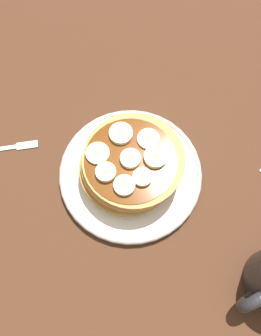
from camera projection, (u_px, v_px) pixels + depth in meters
ground_plane at (131, 178)px, 58.75cm from camera, size 140.00×140.00×3.00cm
plate at (131, 173)px, 56.57cm from camera, size 22.61×22.61×1.55cm
pancake_stack at (130, 165)px, 53.69cm from camera, size 15.87×15.77×5.32cm
banana_slice_0 at (129, 159)px, 50.89cm from camera, size 2.99×2.99×0.98cm
banana_slice_1 at (98, 154)px, 51.33cm from camera, size 3.44×3.44×0.74cm
banana_slice_2 at (145, 175)px, 50.01cm from camera, size 2.78×2.78×0.95cm
banana_slice_3 at (124, 186)px, 49.47cm from camera, size 3.04×3.04×0.94cm
banana_slice_4 at (121, 134)px, 52.38cm from camera, size 3.50×3.50×0.93cm
banana_slice_5 at (148, 139)px, 52.19cm from camera, size 3.33×3.33×0.70cm
banana_slice_6 at (156, 157)px, 50.97cm from camera, size 3.44×3.44×1.03cm
banana_slice_7 at (107, 174)px, 50.05cm from camera, size 2.93×2.93×1.04cm
fork at (3, 148)px, 58.79cm from camera, size 12.43×5.74×0.50cm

